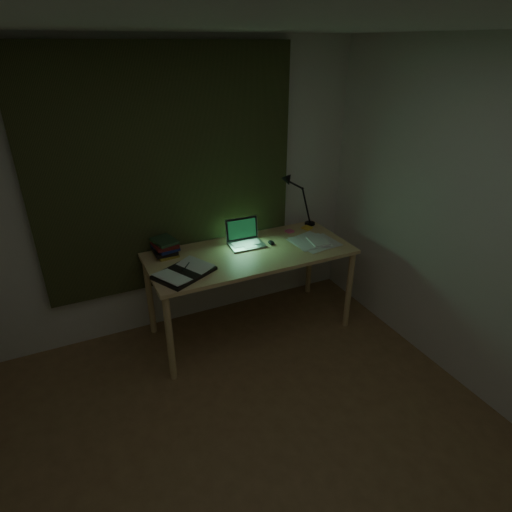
{
  "coord_description": "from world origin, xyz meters",
  "views": [
    {
      "loc": [
        -0.83,
        -1.49,
        2.43
      ],
      "look_at": [
        0.54,
        1.41,
        0.82
      ],
      "focal_mm": 30.0,
      "sensor_mm": 36.0,
      "label": 1
    }
  ],
  "objects_px": {
    "open_textbook": "(184,272)",
    "loose_papers": "(312,242)",
    "laptop": "(247,234)",
    "desk_lamp": "(311,198)",
    "book_stack": "(165,247)",
    "desk": "(250,292)"
  },
  "relations": [
    {
      "from": "open_textbook",
      "to": "desk_lamp",
      "type": "height_order",
      "value": "desk_lamp"
    },
    {
      "from": "desk",
      "to": "laptop",
      "type": "distance_m",
      "value": 0.53
    },
    {
      "from": "desk",
      "to": "loose_papers",
      "type": "height_order",
      "value": "loose_papers"
    },
    {
      "from": "open_textbook",
      "to": "loose_papers",
      "type": "bearing_deg",
      "value": -24.08
    },
    {
      "from": "desk",
      "to": "desk_lamp",
      "type": "bearing_deg",
      "value": 21.25
    },
    {
      "from": "desk",
      "to": "laptop",
      "type": "xyz_separation_m",
      "value": [
        0.02,
        0.12,
        0.51
      ]
    },
    {
      "from": "loose_papers",
      "to": "book_stack",
      "type": "bearing_deg",
      "value": 165.42
    },
    {
      "from": "loose_papers",
      "to": "desk_lamp",
      "type": "distance_m",
      "value": 0.51
    },
    {
      "from": "desk",
      "to": "desk_lamp",
      "type": "distance_m",
      "value": 1.09
    },
    {
      "from": "desk",
      "to": "loose_papers",
      "type": "relative_size",
      "value": 4.86
    },
    {
      "from": "open_textbook",
      "to": "desk_lamp",
      "type": "relative_size",
      "value": 0.79
    },
    {
      "from": "book_stack",
      "to": "loose_papers",
      "type": "distance_m",
      "value": 1.31
    },
    {
      "from": "laptop",
      "to": "desk_lamp",
      "type": "bearing_deg",
      "value": 15.93
    },
    {
      "from": "desk_lamp",
      "to": "loose_papers",
      "type": "bearing_deg",
      "value": -105.3
    },
    {
      "from": "book_stack",
      "to": "loose_papers",
      "type": "bearing_deg",
      "value": -14.58
    },
    {
      "from": "desk",
      "to": "loose_papers",
      "type": "xyz_separation_m",
      "value": [
        0.59,
        -0.07,
        0.41
      ]
    },
    {
      "from": "laptop",
      "to": "book_stack",
      "type": "bearing_deg",
      "value": 171.5
    },
    {
      "from": "book_stack",
      "to": "loose_papers",
      "type": "height_order",
      "value": "book_stack"
    },
    {
      "from": "book_stack",
      "to": "desk_lamp",
      "type": "distance_m",
      "value": 1.49
    },
    {
      "from": "laptop",
      "to": "open_textbook",
      "type": "relative_size",
      "value": 0.8
    },
    {
      "from": "open_textbook",
      "to": "loose_papers",
      "type": "xyz_separation_m",
      "value": [
        1.22,
        0.07,
        -0.01
      ]
    },
    {
      "from": "desk",
      "to": "book_stack",
      "type": "relative_size",
      "value": 7.97
    }
  ]
}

